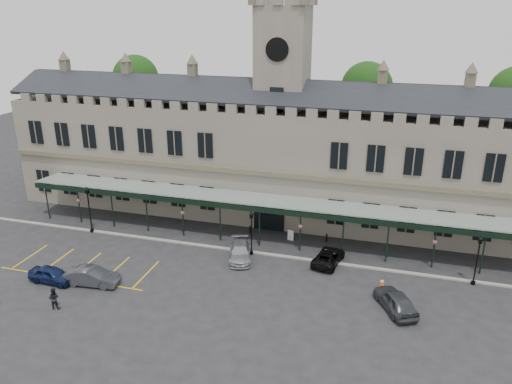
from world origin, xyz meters
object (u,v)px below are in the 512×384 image
(lamp_post_mid, at_px, (251,229))
(car_right_a, at_px, (396,301))
(clock_tower, at_px, (282,96))
(traffic_cone, at_px, (382,283))
(car_taxi, at_px, (240,252))
(person_b, at_px, (54,298))
(lamp_post_left, at_px, (89,205))
(car_left_b, at_px, (92,276))
(car_left_a, at_px, (52,275))
(car_van, at_px, (329,257))
(lamp_post_right, at_px, (478,256))
(station_building, at_px, (281,157))
(sign_board, at_px, (291,235))

(lamp_post_mid, height_order, car_right_a, lamp_post_mid)
(clock_tower, distance_m, traffic_cone, 21.92)
(car_taxi, bearing_deg, person_b, -151.31)
(lamp_post_mid, bearing_deg, person_b, -133.40)
(lamp_post_left, distance_m, car_taxi, 16.70)
(lamp_post_left, distance_m, traffic_cone, 29.60)
(lamp_post_left, xyz_separation_m, car_left_b, (5.98, -9.06, -2.21))
(lamp_post_mid, bearing_deg, car_left_a, -147.33)
(lamp_post_mid, bearing_deg, car_right_a, -23.48)
(car_van, distance_m, person_b, 23.30)
(lamp_post_right, distance_m, traffic_cone, 8.10)
(car_left_a, xyz_separation_m, car_van, (22.00, 9.76, -0.06))
(traffic_cone, relative_size, car_left_a, 0.18)
(car_right_a, bearing_deg, lamp_post_left, -39.37)
(car_van, height_order, person_b, person_b)
(station_building, distance_m, clock_tower, 6.64)
(car_left_b, bearing_deg, clock_tower, -36.04)
(lamp_post_left, bearing_deg, sign_board, 10.55)
(station_building, distance_m, lamp_post_right, 22.37)
(lamp_post_mid, xyz_separation_m, sign_board, (2.89, 3.92, -2.06))
(station_building, xyz_separation_m, lamp_post_left, (-17.48, -10.53, -3.50))
(station_building, distance_m, car_van, 13.84)
(lamp_post_mid, xyz_separation_m, person_b, (-12.09, -12.78, -1.71))
(lamp_post_right, height_order, traffic_cone, lamp_post_right)
(car_left_a, xyz_separation_m, car_taxi, (14.01, 8.37, -0.00))
(clock_tower, xyz_separation_m, lamp_post_right, (19.24, -10.86, -10.43))
(lamp_post_left, distance_m, car_van, 24.60)
(lamp_post_mid, relative_size, car_van, 0.97)
(lamp_post_left, height_order, car_taxi, lamp_post_left)
(lamp_post_right, xyz_separation_m, traffic_cone, (-7.37, -2.44, -2.33))
(car_van, bearing_deg, sign_board, -29.63)
(lamp_post_mid, relative_size, person_b, 2.46)
(lamp_post_mid, distance_m, person_b, 17.68)
(traffic_cone, bearing_deg, clock_tower, 131.76)
(lamp_post_mid, distance_m, car_right_a, 14.52)
(lamp_post_left, height_order, traffic_cone, lamp_post_left)
(car_right_a, height_order, person_b, person_b)
(sign_board, bearing_deg, lamp_post_left, -154.01)
(traffic_cone, height_order, car_right_a, car_right_a)
(car_left_a, bearing_deg, car_van, -63.66)
(car_left_a, distance_m, car_right_a, 28.25)
(traffic_cone, bearing_deg, lamp_post_left, 174.78)
(traffic_cone, bearing_deg, car_left_a, -165.47)
(lamp_post_right, height_order, car_van, lamp_post_right)
(station_building, relative_size, sign_board, 54.63)
(traffic_cone, bearing_deg, person_b, -157.00)
(car_taxi, bearing_deg, station_building, 68.01)
(car_left_b, xyz_separation_m, person_b, (-0.80, -3.89, 0.14))
(car_left_b, bearing_deg, car_van, -69.36)
(lamp_post_right, distance_m, person_b, 34.05)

